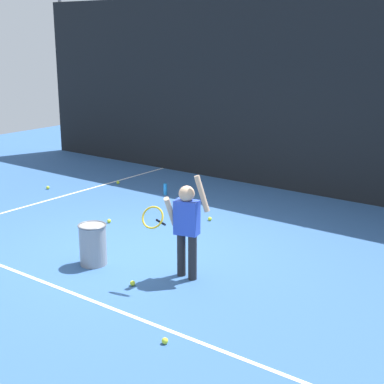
{
  "coord_description": "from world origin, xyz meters",
  "views": [
    {
      "loc": [
        5.32,
        -5.92,
        3.02
      ],
      "look_at": [
        0.56,
        0.36,
        0.85
      ],
      "focal_mm": 54.46,
      "sensor_mm": 36.0,
      "label": 1
    }
  ],
  "objects_px": {
    "tennis_ball_1": "(210,219)",
    "tennis_ball_4": "(118,182)",
    "tennis_ball_6": "(48,188)",
    "tennis_player": "(185,223)",
    "tennis_ball_5": "(109,221)",
    "tennis_ball_0": "(133,283)",
    "ball_hopper": "(93,244)",
    "tennis_ball_2": "(165,341)",
    "water_bottle": "(165,189)"
  },
  "relations": [
    {
      "from": "tennis_ball_1",
      "to": "tennis_ball_0",
      "type": "bearing_deg",
      "value": -74.66
    },
    {
      "from": "ball_hopper",
      "to": "tennis_ball_5",
      "type": "relative_size",
      "value": 8.52
    },
    {
      "from": "tennis_ball_1",
      "to": "tennis_ball_2",
      "type": "relative_size",
      "value": 1.0
    },
    {
      "from": "tennis_ball_0",
      "to": "tennis_player",
      "type": "bearing_deg",
      "value": 58.39
    },
    {
      "from": "tennis_ball_0",
      "to": "tennis_ball_1",
      "type": "relative_size",
      "value": 1.0
    },
    {
      "from": "water_bottle",
      "to": "tennis_ball_4",
      "type": "xyz_separation_m",
      "value": [
        -1.3,
        0.04,
        -0.08
      ]
    },
    {
      "from": "tennis_ball_6",
      "to": "tennis_ball_5",
      "type": "bearing_deg",
      "value": -17.37
    },
    {
      "from": "tennis_ball_0",
      "to": "tennis_ball_2",
      "type": "relative_size",
      "value": 1.0
    },
    {
      "from": "tennis_ball_6",
      "to": "tennis_ball_0",
      "type": "bearing_deg",
      "value": -27.75
    },
    {
      "from": "tennis_player",
      "to": "tennis_ball_6",
      "type": "height_order",
      "value": "tennis_player"
    },
    {
      "from": "water_bottle",
      "to": "tennis_ball_0",
      "type": "height_order",
      "value": "water_bottle"
    },
    {
      "from": "ball_hopper",
      "to": "tennis_player",
      "type": "bearing_deg",
      "value": 17.6
    },
    {
      "from": "tennis_ball_0",
      "to": "tennis_ball_1",
      "type": "bearing_deg",
      "value": 105.34
    },
    {
      "from": "water_bottle",
      "to": "tennis_ball_2",
      "type": "height_order",
      "value": "water_bottle"
    },
    {
      "from": "ball_hopper",
      "to": "tennis_ball_2",
      "type": "relative_size",
      "value": 8.52
    },
    {
      "from": "water_bottle",
      "to": "tennis_ball_6",
      "type": "relative_size",
      "value": 3.33
    },
    {
      "from": "tennis_ball_1",
      "to": "tennis_ball_4",
      "type": "xyz_separation_m",
      "value": [
        -2.92,
        0.83,
        0.0
      ]
    },
    {
      "from": "ball_hopper",
      "to": "tennis_ball_0",
      "type": "xyz_separation_m",
      "value": [
        0.89,
        -0.2,
        -0.26
      ]
    },
    {
      "from": "tennis_ball_0",
      "to": "tennis_ball_1",
      "type": "height_order",
      "value": "same"
    },
    {
      "from": "tennis_ball_1",
      "to": "tennis_ball_6",
      "type": "height_order",
      "value": "same"
    },
    {
      "from": "tennis_player",
      "to": "tennis_ball_5",
      "type": "height_order",
      "value": "tennis_player"
    },
    {
      "from": "ball_hopper",
      "to": "tennis_ball_0",
      "type": "distance_m",
      "value": 0.95
    },
    {
      "from": "tennis_ball_4",
      "to": "tennis_player",
      "type": "bearing_deg",
      "value": -35.89
    },
    {
      "from": "ball_hopper",
      "to": "tennis_ball_4",
      "type": "bearing_deg",
      "value": 129.85
    },
    {
      "from": "tennis_ball_4",
      "to": "tennis_ball_6",
      "type": "bearing_deg",
      "value": -125.64
    },
    {
      "from": "ball_hopper",
      "to": "tennis_ball_4",
      "type": "distance_m",
      "value": 4.31
    },
    {
      "from": "ball_hopper",
      "to": "tennis_ball_1",
      "type": "height_order",
      "value": "ball_hopper"
    },
    {
      "from": "tennis_player",
      "to": "tennis_ball_5",
      "type": "relative_size",
      "value": 20.46
    },
    {
      "from": "tennis_player",
      "to": "tennis_ball_0",
      "type": "distance_m",
      "value": 0.98
    },
    {
      "from": "water_bottle",
      "to": "tennis_ball_6",
      "type": "bearing_deg",
      "value": -152.57
    },
    {
      "from": "ball_hopper",
      "to": "water_bottle",
      "type": "xyz_separation_m",
      "value": [
        -1.46,
        3.26,
        -0.18
      ]
    },
    {
      "from": "tennis_player",
      "to": "tennis_ball_0",
      "type": "xyz_separation_m",
      "value": [
        -0.37,
        -0.59,
        -0.69
      ]
    },
    {
      "from": "tennis_player",
      "to": "tennis_ball_2",
      "type": "bearing_deg",
      "value": -73.34
    },
    {
      "from": "tennis_player",
      "to": "water_bottle",
      "type": "xyz_separation_m",
      "value": [
        -2.71,
        2.86,
        -0.62
      ]
    },
    {
      "from": "water_bottle",
      "to": "tennis_ball_6",
      "type": "xyz_separation_m",
      "value": [
        -2.13,
        -1.1,
        -0.08
      ]
    },
    {
      "from": "tennis_ball_2",
      "to": "tennis_ball_6",
      "type": "distance_m",
      "value": 6.51
    },
    {
      "from": "tennis_player",
      "to": "tennis_ball_6",
      "type": "relative_size",
      "value": 20.46
    },
    {
      "from": "tennis_player",
      "to": "tennis_ball_2",
      "type": "height_order",
      "value": "tennis_player"
    },
    {
      "from": "tennis_ball_2",
      "to": "tennis_ball_6",
      "type": "height_order",
      "value": "same"
    },
    {
      "from": "tennis_ball_1",
      "to": "tennis_ball_6",
      "type": "xyz_separation_m",
      "value": [
        -3.74,
        -0.31,
        0.0
      ]
    },
    {
      "from": "tennis_ball_4",
      "to": "tennis_ball_1",
      "type": "bearing_deg",
      "value": -15.94
    },
    {
      "from": "tennis_ball_0",
      "to": "tennis_ball_5",
      "type": "height_order",
      "value": "same"
    },
    {
      "from": "tennis_ball_4",
      "to": "tennis_ball_5",
      "type": "relative_size",
      "value": 1.0
    },
    {
      "from": "tennis_ball_4",
      "to": "water_bottle",
      "type": "bearing_deg",
      "value": -1.92
    },
    {
      "from": "tennis_ball_1",
      "to": "tennis_ball_4",
      "type": "height_order",
      "value": "same"
    },
    {
      "from": "tennis_ball_5",
      "to": "tennis_ball_6",
      "type": "bearing_deg",
      "value": 162.63
    },
    {
      "from": "water_bottle",
      "to": "tennis_ball_1",
      "type": "bearing_deg",
      "value": -26.06
    },
    {
      "from": "ball_hopper",
      "to": "tennis_ball_0",
      "type": "height_order",
      "value": "ball_hopper"
    },
    {
      "from": "tennis_ball_6",
      "to": "tennis_ball_2",
      "type": "bearing_deg",
      "value": -29.25
    },
    {
      "from": "tennis_player",
      "to": "tennis_ball_6",
      "type": "bearing_deg",
      "value": 146.06
    }
  ]
}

